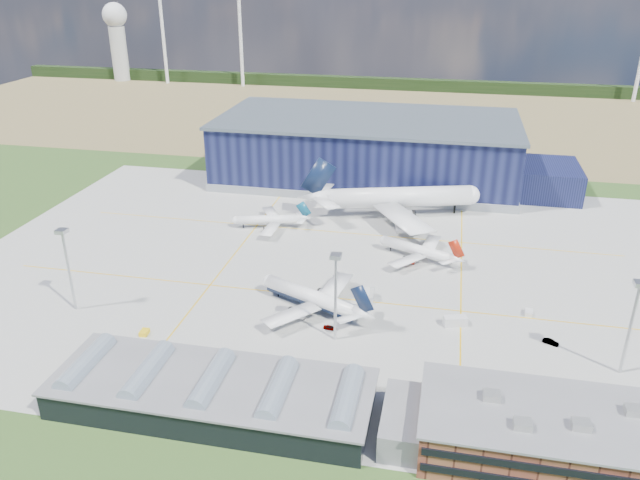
{
  "coord_description": "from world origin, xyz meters",
  "views": [
    {
      "loc": [
        33.14,
        -156.89,
        84.14
      ],
      "look_at": [
        -1.94,
        8.72,
        8.54
      ],
      "focal_mm": 35.0,
      "sensor_mm": 36.0,
      "label": 1
    }
  ],
  "objects_px": {
    "hangar": "(374,152)",
    "airliner_regional": "(268,215)",
    "ops_building": "(545,433)",
    "car_b": "(551,342)",
    "light_mast_west": "(66,257)",
    "airstair": "(368,295)",
    "light_mast_east": "(634,313)",
    "airliner_navy": "(311,289)",
    "airliner_red": "(417,245)",
    "airliner_widebody": "(400,187)",
    "gse_van_a": "(455,321)",
    "light_mast_center": "(336,283)",
    "car_a": "(330,328)",
    "gse_cart_a": "(529,313)",
    "gse_tug_b": "(144,333)",
    "gse_cart_b": "(388,207)"
  },
  "relations": [
    {
      "from": "ops_building",
      "to": "light_mast_center",
      "type": "height_order",
      "value": "light_mast_center"
    },
    {
      "from": "light_mast_west",
      "to": "airliner_navy",
      "type": "height_order",
      "value": "light_mast_west"
    },
    {
      "from": "light_mast_west",
      "to": "airliner_red",
      "type": "xyz_separation_m",
      "value": [
        86.23,
        49.77,
        -10.64
      ]
    },
    {
      "from": "gse_van_a",
      "to": "gse_cart_a",
      "type": "distance_m",
      "value": 20.97
    },
    {
      "from": "light_mast_center",
      "to": "airstair",
      "type": "xyz_separation_m",
      "value": [
        5.28,
        20.82,
        -13.93
      ]
    },
    {
      "from": "ops_building",
      "to": "car_b",
      "type": "xyz_separation_m",
      "value": [
        6.16,
        38.65,
        -4.17
      ]
    },
    {
      "from": "hangar",
      "to": "light_mast_west",
      "type": "xyz_separation_m",
      "value": [
        -62.81,
        -124.8,
        3.82
      ]
    },
    {
      "from": "hangar",
      "to": "gse_tug_b",
      "type": "height_order",
      "value": "hangar"
    },
    {
      "from": "airliner_navy",
      "to": "airliner_widebody",
      "type": "bearing_deg",
      "value": -77.96
    },
    {
      "from": "gse_tug_b",
      "to": "ops_building",
      "type": "bearing_deg",
      "value": -17.33
    },
    {
      "from": "ops_building",
      "to": "light_mast_west",
      "type": "height_order",
      "value": "light_mast_west"
    },
    {
      "from": "gse_van_a",
      "to": "ops_building",
      "type": "bearing_deg",
      "value": -175.81
    },
    {
      "from": "gse_tug_b",
      "to": "airstair",
      "type": "bearing_deg",
      "value": 25.25
    },
    {
      "from": "gse_van_a",
      "to": "airstair",
      "type": "distance_m",
      "value": 24.67
    },
    {
      "from": "ops_building",
      "to": "light_mast_east",
      "type": "bearing_deg",
      "value": 56.32
    },
    {
      "from": "gse_tug_b",
      "to": "car_b",
      "type": "xyz_separation_m",
      "value": [
        97.62,
        16.35,
        0.02
      ]
    },
    {
      "from": "light_mast_center",
      "to": "hangar",
      "type": "bearing_deg",
      "value": 93.3
    },
    {
      "from": "light_mast_west",
      "to": "gse_van_a",
      "type": "relative_size",
      "value": 3.99
    },
    {
      "from": "car_b",
      "to": "airliner_widebody",
      "type": "bearing_deg",
      "value": 54.08
    },
    {
      "from": "ops_building",
      "to": "car_a",
      "type": "relative_size",
      "value": 13.71
    },
    {
      "from": "airliner_navy",
      "to": "airliner_red",
      "type": "distance_m",
      "value": 44.63
    },
    {
      "from": "airliner_red",
      "to": "gse_cart_a",
      "type": "relative_size",
      "value": 10.17
    },
    {
      "from": "gse_cart_a",
      "to": "car_a",
      "type": "xyz_separation_m",
      "value": [
        -49.33,
        -17.79,
        -0.05
      ]
    },
    {
      "from": "airstair",
      "to": "light_mast_west",
      "type": "bearing_deg",
      "value": -154.27
    },
    {
      "from": "light_mast_west",
      "to": "airliner_red",
      "type": "relative_size",
      "value": 0.78
    },
    {
      "from": "gse_tug_b",
      "to": "gse_van_a",
      "type": "height_order",
      "value": "gse_van_a"
    },
    {
      "from": "light_mast_west",
      "to": "car_a",
      "type": "bearing_deg",
      "value": 3.44
    },
    {
      "from": "gse_van_a",
      "to": "car_b",
      "type": "height_order",
      "value": "gse_van_a"
    },
    {
      "from": "hangar",
      "to": "airliner_navy",
      "type": "xyz_separation_m",
      "value": [
        -1.72,
        -111.89,
        -5.7
      ]
    },
    {
      "from": "light_mast_east",
      "to": "light_mast_center",
      "type": "bearing_deg",
      "value": 180.0
    },
    {
      "from": "gse_cart_a",
      "to": "car_a",
      "type": "relative_size",
      "value": 0.86
    },
    {
      "from": "light_mast_west",
      "to": "airliner_widebody",
      "type": "distance_m",
      "value": 114.99
    },
    {
      "from": "light_mast_center",
      "to": "airliner_navy",
      "type": "bearing_deg",
      "value": 124.61
    },
    {
      "from": "gse_cart_b",
      "to": "gse_cart_a",
      "type": "bearing_deg",
      "value": -95.43
    },
    {
      "from": "light_mast_east",
      "to": "car_a",
      "type": "height_order",
      "value": "light_mast_east"
    },
    {
      "from": "light_mast_west",
      "to": "airstair",
      "type": "distance_m",
      "value": 79.34
    },
    {
      "from": "airliner_widebody",
      "to": "light_mast_east",
      "type": "bearing_deg",
      "value": -72.22
    },
    {
      "from": "airliner_widebody",
      "to": "car_b",
      "type": "height_order",
      "value": "airliner_widebody"
    },
    {
      "from": "hangar",
      "to": "airliner_regional",
      "type": "bearing_deg",
      "value": -115.1
    },
    {
      "from": "airliner_red",
      "to": "airstair",
      "type": "relative_size",
      "value": 6.25
    },
    {
      "from": "light_mast_east",
      "to": "gse_cart_b",
      "type": "bearing_deg",
      "value": 124.27
    },
    {
      "from": "airliner_widebody",
      "to": "gse_van_a",
      "type": "distance_m",
      "value": 76.09
    },
    {
      "from": "gse_van_a",
      "to": "gse_cart_b",
      "type": "height_order",
      "value": "gse_van_a"
    },
    {
      "from": "ops_building",
      "to": "airliner_red",
      "type": "relative_size",
      "value": 1.57
    },
    {
      "from": "light_mast_east",
      "to": "airliner_red",
      "type": "relative_size",
      "value": 0.78
    },
    {
      "from": "hangar",
      "to": "airliner_regional",
      "type": "relative_size",
      "value": 5.19
    },
    {
      "from": "airliner_regional",
      "to": "light_mast_west",
      "type": "bearing_deg",
      "value": 46.63
    },
    {
      "from": "ops_building",
      "to": "car_b",
      "type": "distance_m",
      "value": 39.36
    },
    {
      "from": "gse_van_a",
      "to": "gse_cart_a",
      "type": "relative_size",
      "value": 2.0
    },
    {
      "from": "light_mast_east",
      "to": "airliner_navy",
      "type": "xyz_separation_m",
      "value": [
        -73.91,
        12.92,
        -9.51
      ]
    }
  ]
}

